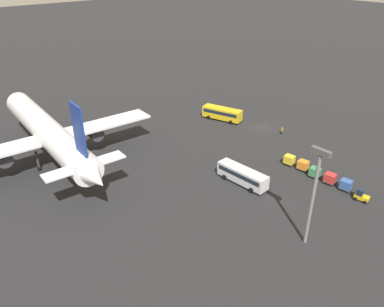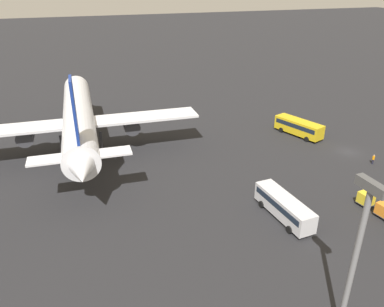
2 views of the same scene
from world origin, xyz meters
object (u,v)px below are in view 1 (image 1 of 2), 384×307
object	(u,v)px
worker_person	(282,131)
cargo_cart_orange	(303,165)
airplane	(48,133)
shuttle_bus_near	(222,113)
cargo_cart_yellow	(289,160)
cargo_cart_green	(315,172)
shuttle_bus_far	(242,175)
cargo_cart_blue	(346,185)
cargo_cart_red	(330,178)
baggage_tug	(361,195)

from	to	relation	value
worker_person	cargo_cart_orange	xyz separation A→B (m)	(-13.09, 10.80, 0.32)
airplane	cargo_cart_orange	size ratio (longest dim) A/B	22.78
shuttle_bus_near	cargo_cart_yellow	size ratio (longest dim) A/B	4.86
cargo_cart_green	airplane	bearing A→B (deg)	42.27
shuttle_bus_far	cargo_cart_orange	bearing A→B (deg)	-113.34
airplane	cargo_cart_green	distance (m)	52.71
shuttle_bus_near	worker_person	world-z (taller)	shuttle_bus_near
worker_person	cargo_cart_green	size ratio (longest dim) A/B	0.80
cargo_cart_blue	shuttle_bus_near	bearing A→B (deg)	-10.00
worker_person	cargo_cart_blue	bearing A→B (deg)	153.53
cargo_cart_blue	cargo_cart_orange	xyz separation A→B (m)	(9.28, -0.34, 0.00)
worker_person	cargo_cart_red	xyz separation A→B (m)	(-19.27, 11.28, 0.32)
cargo_cart_red	cargo_cart_orange	bearing A→B (deg)	-4.46
cargo_cart_orange	cargo_cart_yellow	world-z (taller)	same
airplane	shuttle_bus_far	distance (m)	39.03
worker_person	cargo_cart_red	size ratio (longest dim) A/B	0.80
cargo_cart_red	cargo_cart_orange	size ratio (longest dim) A/B	1.00
shuttle_bus_far	cargo_cart_green	xyz separation A→B (m)	(-7.77, -12.08, -0.65)
baggage_tug	cargo_cart_orange	distance (m)	12.72
worker_person	baggage_tug	bearing A→B (deg)	155.04
airplane	shuttle_bus_far	world-z (taller)	airplane
shuttle_bus_far	cargo_cart_blue	bearing A→B (deg)	-141.59
shuttle_bus_near	cargo_cart_green	bearing A→B (deg)	149.54
baggage_tug	cargo_cart_orange	size ratio (longest dim) A/B	1.18
baggage_tug	cargo_cart_orange	world-z (taller)	baggage_tug
cargo_cart_green	cargo_cart_orange	world-z (taller)	same
worker_person	cargo_cart_red	bearing A→B (deg)	149.65
cargo_cart_red	cargo_cart_green	bearing A→B (deg)	2.38
airplane	cargo_cart_blue	size ratio (longest dim) A/B	22.78
baggage_tug	cargo_cart_blue	distance (m)	3.49
shuttle_bus_near	cargo_cart_red	world-z (taller)	shuttle_bus_near
shuttle_bus_far	cargo_cart_orange	size ratio (longest dim) A/B	4.75
worker_person	airplane	bearing A→B (deg)	64.15
shuttle_bus_near	cargo_cart_orange	world-z (taller)	shuttle_bus_near
shuttle_bus_near	cargo_cart_yellow	distance (m)	26.53
shuttle_bus_near	cargo_cart_green	size ratio (longest dim) A/B	4.86
shuttle_bus_far	cargo_cart_orange	xyz separation A→B (m)	(-4.68, -12.69, -0.65)
cargo_cart_orange	worker_person	bearing A→B (deg)	-39.53
shuttle_bus_near	cargo_cart_green	distance (m)	32.63
shuttle_bus_far	cargo_cart_yellow	distance (m)	12.56
cargo_cart_red	cargo_cart_green	distance (m)	3.09
cargo_cart_blue	worker_person	bearing A→B (deg)	-26.47
shuttle_bus_near	cargo_cart_orange	xyz separation A→B (m)	(-28.78, 6.38, -0.71)
baggage_tug	shuttle_bus_near	bearing A→B (deg)	-19.71
cargo_cart_blue	cargo_cart_orange	world-z (taller)	same
baggage_tug	cargo_cart_yellow	bearing A→B (deg)	-12.78
cargo_cart_red	worker_person	bearing A→B (deg)	-30.35
airplane	cargo_cart_blue	world-z (taller)	airplane
worker_person	cargo_cart_yellow	bearing A→B (deg)	132.14
airplane	cargo_cart_orange	distance (m)	50.91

